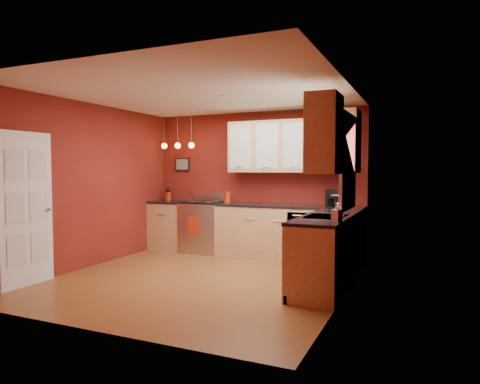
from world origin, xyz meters
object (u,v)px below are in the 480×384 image
at_px(sink, 326,218).
at_px(red_canister, 227,197).
at_px(soap_pump, 337,213).
at_px(coffee_maker, 332,198).
at_px(gas_range, 204,226).

height_order(sink, red_canister, sink).
relative_size(sink, soap_pump, 3.21).
bearing_deg(coffee_maker, sink, -87.96).
bearing_deg(sink, red_canister, 144.41).
height_order(coffee_maker, soap_pump, coffee_maker).
relative_size(gas_range, sink, 1.59).
height_order(gas_range, red_canister, red_canister).
relative_size(red_canister, soap_pump, 0.91).
distance_m(sink, soap_pump, 0.62).
bearing_deg(soap_pump, sink, 114.26).
height_order(red_canister, soap_pump, soap_pump).
xyz_separation_m(red_canister, coffee_maker, (1.89, 0.09, 0.03)).
bearing_deg(coffee_maker, red_canister, 175.79).
bearing_deg(coffee_maker, gas_range, 176.17).
bearing_deg(sink, soap_pump, -65.74).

